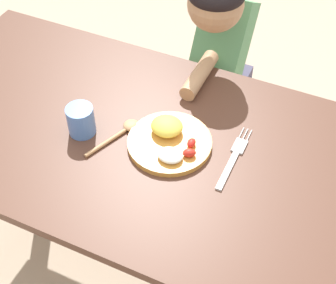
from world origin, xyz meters
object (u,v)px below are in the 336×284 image
Objects in this scene: plate at (170,140)px; fork at (233,158)px; drinking_cup at (81,120)px; person at (219,81)px; spoon at (123,131)px.

fork is at bearing 6.62° from plate.
drinking_cup is at bearing 100.65° from fork.
fork is at bearing 113.68° from person.
spoon is (-0.13, -0.02, -0.01)m from plate.
fork is 1.29× the size of spoon.
person is at bearing 9.70° from spoon.
fork is 0.51m from person.
plate is at bearing 93.09° from person.
drinking_cup reaches higher than plate.
fork is 0.23× the size of person.
drinking_cup is at bearing 68.41° from person.
plate is 0.24m from drinking_cup.
plate is at bearing -61.50° from spoon.
plate is 0.50m from person.
spoon is 0.12m from drinking_cup.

